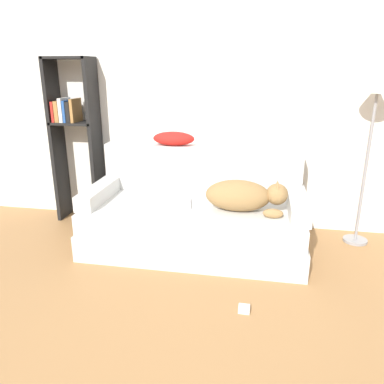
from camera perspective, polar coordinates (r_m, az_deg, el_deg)
name	(u,v)px	position (r m, az deg, el deg)	size (l,w,h in m)	color
wall_back	(199,86)	(3.65, 1.08, 15.85)	(6.89, 0.06, 2.70)	silver
couch	(194,227)	(3.26, 0.31, -5.40)	(1.85, 0.88, 0.40)	silver
couch_backrest	(201,170)	(3.46, 1.40, 3.44)	(1.81, 0.15, 0.44)	silver
couch_arm_left	(99,193)	(3.40, -13.94, -0.09)	(0.15, 0.69, 0.13)	silver
couch_arm_right	(298,205)	(3.13, 15.83, -1.89)	(0.15, 0.69, 0.13)	silver
dog	(244,196)	(3.04, 7.87, -0.55)	(0.66, 0.28, 0.26)	olive
laptop	(171,204)	(3.20, -3.24, -1.76)	(0.38, 0.30, 0.02)	#B7B7BC
throw_pillow	(174,139)	(3.44, -2.81, 8.13)	(0.38, 0.19, 0.12)	red
bookshelf	(74,130)	(3.92, -17.54, 8.93)	(0.45, 0.26, 1.61)	black
floor_lamp	(377,96)	(3.46, 26.32, 12.92)	(0.24, 0.24, 1.54)	gray
power_adapter	(244,309)	(2.58, 7.94, -17.23)	(0.07, 0.07, 0.03)	silver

